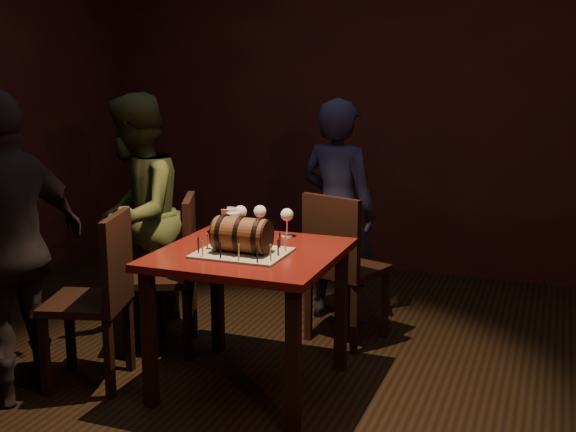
% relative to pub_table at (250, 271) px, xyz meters
% --- Properties ---
extents(room_shell, '(5.04, 5.04, 2.80)m').
position_rel_pub_table_xyz_m(room_shell, '(0.16, -0.06, 0.76)').
color(room_shell, black).
rests_on(room_shell, ground).
extents(pub_table, '(0.90, 0.90, 0.75)m').
position_rel_pub_table_xyz_m(pub_table, '(0.00, 0.00, 0.00)').
color(pub_table, '#4D0F0C').
rests_on(pub_table, ground).
extents(cake_board, '(0.45, 0.35, 0.01)m').
position_rel_pub_table_xyz_m(cake_board, '(-0.01, -0.08, 0.12)').
color(cake_board, gray).
rests_on(cake_board, pub_table).
extents(barrel_cake, '(0.33, 0.19, 0.19)m').
position_rel_pub_table_xyz_m(barrel_cake, '(-0.01, -0.08, 0.21)').
color(barrel_cake, brown).
rests_on(barrel_cake, cake_board).
extents(birthday_candles, '(0.40, 0.30, 0.09)m').
position_rel_pub_table_xyz_m(birthday_candles, '(-0.01, -0.08, 0.16)').
color(birthday_candles, '#EDD38E').
rests_on(birthday_candles, cake_board).
extents(wine_glass_left, '(0.07, 0.07, 0.16)m').
position_rel_pub_table_xyz_m(wine_glass_left, '(-0.19, 0.32, 0.23)').
color(wine_glass_left, silver).
rests_on(wine_glass_left, pub_table).
extents(wine_glass_mid, '(0.07, 0.07, 0.16)m').
position_rel_pub_table_xyz_m(wine_glass_mid, '(-0.10, 0.37, 0.23)').
color(wine_glass_mid, silver).
rests_on(wine_glass_mid, pub_table).
extents(wine_glass_right, '(0.07, 0.07, 0.16)m').
position_rel_pub_table_xyz_m(wine_glass_right, '(0.08, 0.34, 0.23)').
color(wine_glass_right, silver).
rests_on(wine_glass_right, pub_table).
extents(pint_of_ale, '(0.07, 0.07, 0.15)m').
position_rel_pub_table_xyz_m(pint_of_ale, '(-0.17, 0.18, 0.18)').
color(pint_of_ale, silver).
rests_on(pint_of_ale, pub_table).
extents(menu_card, '(0.10, 0.05, 0.13)m').
position_rel_pub_table_xyz_m(menu_card, '(-0.26, 0.35, 0.17)').
color(menu_card, white).
rests_on(menu_card, pub_table).
extents(chair_back, '(0.51, 0.51, 0.93)m').
position_rel_pub_table_xyz_m(chair_back, '(0.26, 0.76, -0.12)').
color(chair_back, black).
rests_on(chair_back, ground).
extents(chair_left_rear, '(0.53, 0.53, 0.93)m').
position_rel_pub_table_xyz_m(chair_left_rear, '(-0.63, 0.31, -0.12)').
color(chair_left_rear, black).
rests_on(chair_left_rear, ground).
extents(chair_left_front, '(0.49, 0.49, 0.93)m').
position_rel_pub_table_xyz_m(chair_left_front, '(-0.75, -0.24, -0.12)').
color(chair_left_front, black).
rests_on(chair_left_front, ground).
extents(person_back, '(0.61, 0.48, 1.47)m').
position_rel_pub_table_xyz_m(person_back, '(0.12, 1.14, 0.10)').
color(person_back, '#1C1C38').
rests_on(person_back, ground).
extents(person_left_rear, '(0.74, 0.86, 1.51)m').
position_rel_pub_table_xyz_m(person_left_rear, '(-0.98, 0.49, 0.12)').
color(person_left_rear, '#394321').
rests_on(person_left_rear, ground).
extents(person_left_front, '(0.51, 0.97, 1.58)m').
position_rel_pub_table_xyz_m(person_left_front, '(-1.08, -0.51, 0.15)').
color(person_left_front, black).
rests_on(person_left_front, ground).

